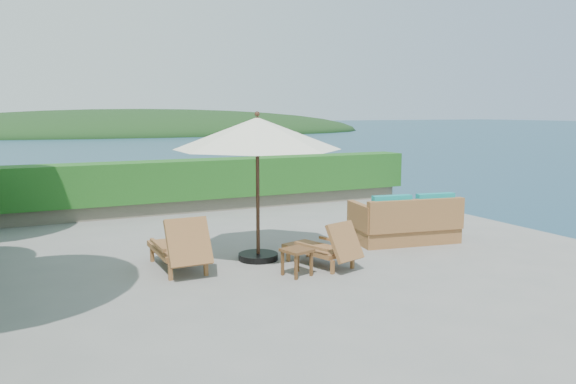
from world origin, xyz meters
name	(u,v)px	position (x,y,z in m)	size (l,w,h in m)	color
ground	(292,261)	(0.00, 0.00, 0.00)	(12.00, 12.00, 0.00)	gray
foundation	(292,345)	(0.00, 0.00, -1.55)	(12.00, 12.00, 3.00)	#585146
offshore_island	(142,133)	(25.00, 140.00, -3.00)	(126.00, 57.60, 12.60)	#133216
planter_wall_far	(199,204)	(0.00, 5.60, 0.18)	(12.00, 0.60, 0.36)	gray
hedge_far	(199,179)	(0.00, 5.60, 0.85)	(12.40, 0.90, 1.00)	#1E4D16
patio_umbrella	(257,135)	(-0.51, 0.34, 2.20)	(3.82, 3.82, 2.60)	black
lounge_left	(180,247)	(-1.93, 0.26, 0.40)	(0.77, 1.66, 0.95)	olive
lounge_right	(325,247)	(0.34, -0.56, 0.34)	(0.96, 1.51, 0.81)	olive
side_table	(297,254)	(-0.33, -0.84, 0.36)	(0.51, 0.51, 0.44)	brown
wicker_loveseat	(406,223)	(2.68, 0.30, 0.39)	(2.20, 1.36, 1.01)	olive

